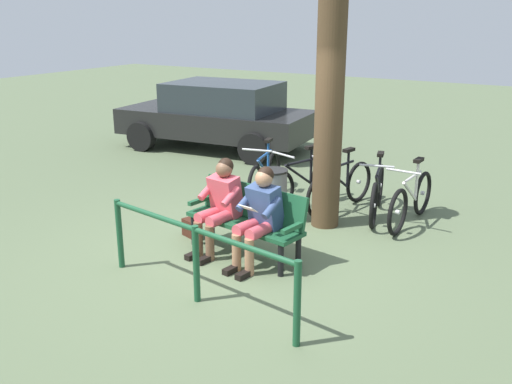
# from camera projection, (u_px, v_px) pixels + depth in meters

# --- Properties ---
(ground_plane) EXTENTS (40.00, 40.00, 0.00)m
(ground_plane) POSITION_uv_depth(u_px,v_px,m) (232.00, 254.00, 7.14)
(ground_plane) COLOR #566647
(bench) EXTENTS (1.66, 0.73, 0.87)m
(bench) POSITION_uv_depth(u_px,v_px,m) (248.00, 215.00, 7.02)
(bench) COLOR #194C2D
(bench) RESTS_ON ground
(person_reading) EXTENTS (0.53, 0.81, 1.20)m
(person_reading) POSITION_uv_depth(u_px,v_px,m) (259.00, 213.00, 6.66)
(person_reading) COLOR #334772
(person_reading) RESTS_ON ground
(person_companion) EXTENTS (0.53, 0.81, 1.20)m
(person_companion) POSITION_uv_depth(u_px,v_px,m) (220.00, 201.00, 7.05)
(person_companion) COLOR #D84C59
(person_companion) RESTS_ON ground
(handbag) EXTENTS (0.33, 0.23, 0.24)m
(handbag) POSITION_uv_depth(u_px,v_px,m) (192.00, 228.00, 7.66)
(handbag) COLOR #3F1E14
(handbag) RESTS_ON ground
(tree_trunk) EXTENTS (0.39, 0.39, 3.12)m
(tree_trunk) POSITION_uv_depth(u_px,v_px,m) (329.00, 117.00, 7.66)
(tree_trunk) COLOR #4C3823
(tree_trunk) RESTS_ON ground
(litter_bin) EXTENTS (0.41, 0.41, 0.78)m
(litter_bin) POSITION_uv_depth(u_px,v_px,m) (273.00, 195.00, 8.17)
(litter_bin) COLOR slate
(litter_bin) RESTS_ON ground
(bicycle_black) EXTENTS (0.48, 1.68, 0.94)m
(bicycle_black) POSITION_uv_depth(u_px,v_px,m) (411.00, 200.00, 8.05)
(bicycle_black) COLOR black
(bicycle_black) RESTS_ON ground
(bicycle_silver) EXTENTS (0.57, 1.64, 0.94)m
(bicycle_silver) POSITION_uv_depth(u_px,v_px,m) (377.00, 193.00, 8.38)
(bicycle_silver) COLOR black
(bicycle_silver) RESTS_ON ground
(bicycle_red) EXTENTS (0.53, 1.66, 0.94)m
(bicycle_red) POSITION_uv_depth(u_px,v_px,m) (340.00, 187.00, 8.66)
(bicycle_red) COLOR black
(bicycle_red) RESTS_ON ground
(bicycle_green) EXTENTS (0.68, 1.60, 0.94)m
(bicycle_green) POSITION_uv_depth(u_px,v_px,m) (302.00, 183.00, 8.86)
(bicycle_green) COLOR black
(bicycle_green) RESTS_ON ground
(bicycle_orange) EXTENTS (0.54, 1.65, 0.94)m
(bicycle_orange) POSITION_uv_depth(u_px,v_px,m) (265.00, 176.00, 9.26)
(bicycle_orange) COLOR black
(bicycle_orange) RESTS_ON ground
(railing_fence) EXTENTS (2.63, 0.49, 0.85)m
(railing_fence) POSITION_uv_depth(u_px,v_px,m) (196.00, 251.00, 5.81)
(railing_fence) COLOR #194C2D
(railing_fence) RESTS_ON ground
(parked_car) EXTENTS (4.36, 2.35, 1.47)m
(parked_car) POSITION_uv_depth(u_px,v_px,m) (218.00, 114.00, 12.42)
(parked_car) COLOR black
(parked_car) RESTS_ON ground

